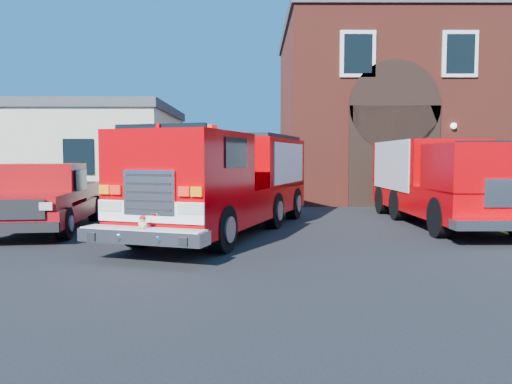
{
  "coord_description": "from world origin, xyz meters",
  "views": [
    {
      "loc": [
        -0.02,
        -10.8,
        1.97
      ],
      "look_at": [
        0.0,
        -1.2,
        1.3
      ],
      "focal_mm": 35.0,
      "sensor_mm": 36.0,
      "label": 1
    }
  ],
  "objects_px": {
    "fire_engine": "(229,180)",
    "fire_station": "(437,111)",
    "side_building": "(66,152)",
    "pickup_truck": "(48,199)",
    "secondary_truck": "(441,178)"
  },
  "relations": [
    {
      "from": "fire_station",
      "to": "side_building",
      "type": "bearing_deg",
      "value": -176.86
    },
    {
      "from": "secondary_truck",
      "to": "pickup_truck",
      "type": "bearing_deg",
      "value": -173.59
    },
    {
      "from": "fire_engine",
      "to": "pickup_truck",
      "type": "height_order",
      "value": "fire_engine"
    },
    {
      "from": "fire_engine",
      "to": "pickup_truck",
      "type": "distance_m",
      "value": 4.95
    },
    {
      "from": "secondary_truck",
      "to": "side_building",
      "type": "bearing_deg",
      "value": 147.91
    },
    {
      "from": "side_building",
      "to": "pickup_truck",
      "type": "height_order",
      "value": "side_building"
    },
    {
      "from": "side_building",
      "to": "pickup_truck",
      "type": "bearing_deg",
      "value": -71.93
    },
    {
      "from": "pickup_truck",
      "to": "secondary_truck",
      "type": "height_order",
      "value": "secondary_truck"
    },
    {
      "from": "side_building",
      "to": "fire_engine",
      "type": "bearing_deg",
      "value": -51.98
    },
    {
      "from": "fire_engine",
      "to": "secondary_truck",
      "type": "relative_size",
      "value": 1.16
    },
    {
      "from": "secondary_truck",
      "to": "fire_station",
      "type": "bearing_deg",
      "value": 70.76
    },
    {
      "from": "side_building",
      "to": "fire_station",
      "type": "bearing_deg",
      "value": 3.14
    },
    {
      "from": "fire_engine",
      "to": "fire_station",
      "type": "bearing_deg",
      "value": 50.02
    },
    {
      "from": "pickup_truck",
      "to": "fire_station",
      "type": "bearing_deg",
      "value": 37.73
    },
    {
      "from": "side_building",
      "to": "secondary_truck",
      "type": "relative_size",
      "value": 1.33
    }
  ]
}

